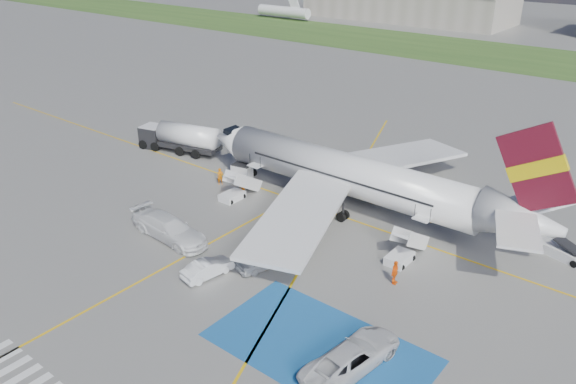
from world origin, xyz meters
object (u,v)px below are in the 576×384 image
Objects in this scene: fuel_tanker at (180,140)px; car_silver_a at (261,260)px; gpu_cart at (242,173)px; belt_loader at (559,251)px; van_white_a at (352,353)px; airliner at (360,178)px; car_silver_b at (208,268)px; van_white_b at (169,225)px.

car_silver_a is at bearing -42.18° from fuel_tanker.
gpu_cart is 31.14m from belt_loader.
fuel_tanker is at bearing -18.92° from van_white_a.
airliner reaches higher than gpu_cart.
belt_loader reaches higher than car_silver_a.
van_white_b reaches higher than car_silver_b.
airliner is at bearing -13.70° from fuel_tanker.
car_silver_b is at bearing -100.25° from airliner.
van_white_a is at bearing -40.43° from fuel_tanker.
belt_loader is at bearing 11.11° from airliner.
car_silver_a is 12.60m from van_white_a.
van_white_a is 0.88× the size of van_white_b.
van_white_a reaches higher than car_silver_a.
belt_loader is 22.43m from van_white_a.
fuel_tanker is at bearing 49.52° from van_white_b.
van_white_b is at bearing -130.39° from belt_loader.
airliner reaches higher than belt_loader.
belt_loader is 0.95× the size of van_white_a.
belt_loader is at bearing -97.95° from van_white_a.
belt_loader is (42.20, 3.33, -1.10)m from fuel_tanker.
van_white_b reaches higher than belt_loader.
fuel_tanker is at bearing -159.48° from belt_loader.
van_white_a is 21.26m from van_white_b.
car_silver_a is at bearing -116.42° from car_silver_b.
fuel_tanker reaches higher than belt_loader.
van_white_b is (3.67, -13.12, 0.48)m from gpu_cart.
fuel_tanker reaches higher than car_silver_b.
car_silver_a is 4.20m from car_silver_b.
belt_loader is 1.26× the size of car_silver_b.
fuel_tanker reaches higher than van_white_b.
car_silver_b is (-2.45, -3.41, -0.00)m from car_silver_a.
car_silver_b is at bearing -103.11° from van_white_b.
airliner is 16.22× the size of gpu_cart.
belt_loader is at bearing -125.88° from car_silver_b.
car_silver_a is at bearing -92.47° from airliner.
van_white_a is at bearing -89.84° from belt_loader.
gpu_cart is at bearing -26.24° from van_white_a.
fuel_tanker is (-25.05, 0.04, -1.91)m from airliner.
airliner is 13.93m from gpu_cart.
gpu_cart reaches higher than car_silver_a.
van_white_b is at bearing -124.19° from airliner.
van_white_b is at bearing 22.79° from car_silver_a.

